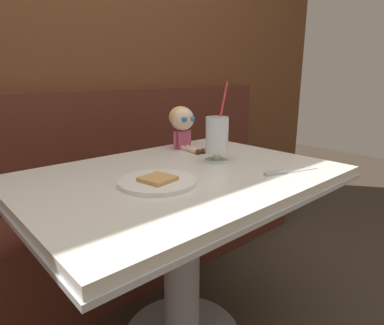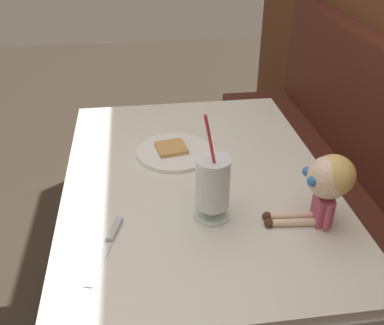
{
  "view_description": "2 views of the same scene",
  "coord_description": "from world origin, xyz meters",
  "px_view_note": "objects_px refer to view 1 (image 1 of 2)",
  "views": [
    {
      "loc": [
        -0.73,
        -0.69,
        1.08
      ],
      "look_at": [
        0.06,
        0.18,
        0.76
      ],
      "focal_mm": 30.84,
      "sensor_mm": 36.0,
      "label": 1
    },
    {
      "loc": [
        1.1,
        0.02,
        1.48
      ],
      "look_at": [
        0.04,
        0.16,
        0.82
      ],
      "focal_mm": 40.59,
      "sensor_mm": 36.0,
      "label": 2
    }
  ],
  "objects_px": {
    "milkshake_glass": "(217,137)",
    "butter_knife": "(282,172)",
    "toast_plate": "(158,181)",
    "seated_doll": "(182,121)"
  },
  "relations": [
    {
      "from": "milkshake_glass",
      "to": "butter_knife",
      "type": "bearing_deg",
      "value": -77.86
    },
    {
      "from": "toast_plate",
      "to": "butter_knife",
      "type": "distance_m",
      "value": 0.45
    },
    {
      "from": "toast_plate",
      "to": "seated_doll",
      "type": "bearing_deg",
      "value": 41.05
    },
    {
      "from": "milkshake_glass",
      "to": "butter_knife",
      "type": "relative_size",
      "value": 1.37
    },
    {
      "from": "butter_knife",
      "to": "seated_doll",
      "type": "xyz_separation_m",
      "value": [
        0.0,
        0.55,
        0.12
      ]
    },
    {
      "from": "toast_plate",
      "to": "milkshake_glass",
      "type": "height_order",
      "value": "milkshake_glass"
    },
    {
      "from": "toast_plate",
      "to": "milkshake_glass",
      "type": "relative_size",
      "value": 0.79
    },
    {
      "from": "milkshake_glass",
      "to": "seated_doll",
      "type": "relative_size",
      "value": 1.41
    },
    {
      "from": "seated_doll",
      "to": "toast_plate",
      "type": "bearing_deg",
      "value": -138.95
    },
    {
      "from": "butter_knife",
      "to": "seated_doll",
      "type": "distance_m",
      "value": 0.56
    }
  ]
}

